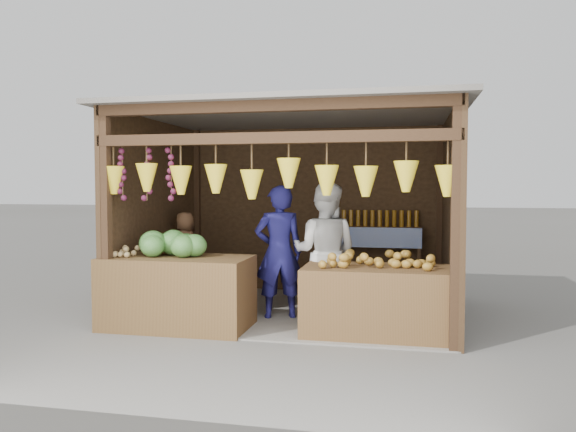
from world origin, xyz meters
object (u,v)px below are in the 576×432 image
(counter_left, at_px, (177,292))
(counter_right, at_px, (377,301))
(man_standing, at_px, (279,252))
(woman_standing, at_px, (325,252))
(vendor_seated, at_px, (185,247))

(counter_left, bearing_deg, counter_right, 3.32)
(man_standing, distance_m, woman_standing, 0.58)
(counter_right, relative_size, vendor_seated, 1.66)
(counter_left, distance_m, man_standing, 1.36)
(counter_left, distance_m, woman_standing, 1.86)
(counter_right, xyz_separation_m, man_standing, (-1.26, 0.57, 0.46))
(counter_left, distance_m, counter_right, 2.35)
(woman_standing, distance_m, vendor_seated, 2.17)
(counter_right, height_order, vendor_seated, vendor_seated)
(counter_left, bearing_deg, vendor_seated, 108.39)
(man_standing, relative_size, woman_standing, 0.98)
(man_standing, bearing_deg, counter_left, 12.67)
(counter_left, relative_size, woman_standing, 1.00)
(man_standing, bearing_deg, vendor_seated, -41.86)
(counter_left, relative_size, man_standing, 1.02)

